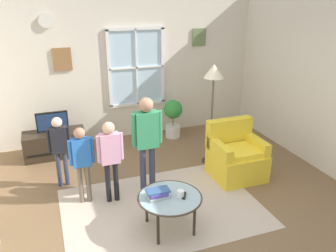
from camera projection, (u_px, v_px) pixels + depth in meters
name	position (u px, v px, depth m)	size (l,w,h in m)	color
ground_plane	(175.00, 217.00, 4.56)	(6.01, 6.41, 0.02)	brown
back_wall	(120.00, 67.00, 6.65)	(5.41, 0.17, 2.80)	beige
area_rug	(162.00, 207.00, 4.74)	(2.63, 1.88, 0.01)	#C6B29E
tv_stand	(55.00, 144.00, 6.16)	(1.05, 0.47, 0.46)	#2D2319
television	(52.00, 122.00, 6.00)	(0.53, 0.08, 0.37)	#4C4C4C
armchair	(236.00, 157.00, 5.47)	(0.76, 0.74, 0.87)	yellow
coffee_table	(170.00, 199.00, 4.18)	(0.79, 0.79, 0.46)	#99B2B7
book_stack	(158.00, 193.00, 4.15)	(0.28, 0.20, 0.10)	#ABBBB6
cup	(180.00, 194.00, 4.14)	(0.08, 0.08, 0.10)	white
remote_near_books	(184.00, 196.00, 4.17)	(0.04, 0.14, 0.02)	black
person_blue_shirt	(82.00, 157.00, 4.64)	(0.33, 0.15, 1.11)	#726656
person_green_shirt	(147.00, 135.00, 4.78)	(0.43, 0.20, 1.44)	#333851
person_pink_shirt	(110.00, 153.00, 4.64)	(0.36, 0.16, 1.18)	black
person_black_shirt	(59.00, 144.00, 5.04)	(0.33, 0.15, 1.10)	#333851
potted_plant_by_window	(173.00, 116.00, 6.89)	(0.37, 0.37, 0.77)	silver
floor_lamp	(213.00, 81.00, 5.52)	(0.32, 0.32, 1.69)	black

